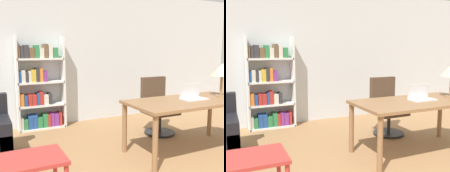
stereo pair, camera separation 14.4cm
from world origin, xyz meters
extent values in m
cube|color=silver|center=(0.00, 4.53, 1.35)|extent=(8.00, 0.06, 2.70)
cube|color=olive|center=(0.82, 2.26, 0.75)|extent=(1.81, 0.87, 0.04)
cylinder|color=olive|center=(-0.03, 1.88, 0.36)|extent=(0.07, 0.07, 0.73)
cylinder|color=olive|center=(-0.03, 2.63, 0.36)|extent=(0.07, 0.07, 0.73)
cylinder|color=olive|center=(1.66, 2.63, 0.36)|extent=(0.07, 0.07, 0.73)
cube|color=silver|center=(0.92, 2.25, 0.77)|extent=(0.38, 0.21, 0.02)
cube|color=silver|center=(0.92, 2.34, 0.89)|extent=(0.38, 0.04, 0.21)
cube|color=white|center=(0.92, 2.34, 0.89)|extent=(0.34, 0.03, 0.18)
cylinder|color=olive|center=(1.48, 2.28, 0.77)|extent=(0.17, 0.17, 0.01)
cylinder|color=olive|center=(1.48, 2.28, 0.93)|extent=(0.04, 0.04, 0.30)
cone|color=#C6B793|center=(1.48, 2.28, 1.18)|extent=(0.34, 0.34, 0.19)
cylinder|color=black|center=(0.94, 3.09, 0.02)|extent=(0.54, 0.54, 0.04)
cylinder|color=#262626|center=(0.94, 3.09, 0.20)|extent=(0.06, 0.06, 0.33)
cube|color=#4C3828|center=(0.94, 3.09, 0.42)|extent=(0.52, 0.52, 0.10)
cube|color=#4C3828|center=(0.94, 3.30, 0.73)|extent=(0.49, 0.08, 0.53)
cube|color=#B2332D|center=(-1.45, 1.82, 0.49)|extent=(0.58, 0.49, 0.04)
cylinder|color=#B2332D|center=(-1.20, 2.03, 0.23)|extent=(0.04, 0.04, 0.47)
cube|color=black|center=(-1.61, 3.22, 0.28)|extent=(0.16, 0.77, 0.56)
cube|color=white|center=(-1.28, 4.34, 0.86)|extent=(0.04, 0.28, 1.73)
cube|color=white|center=(-0.45, 4.34, 0.86)|extent=(0.04, 0.28, 1.73)
cube|color=white|center=(-0.86, 4.34, 0.02)|extent=(0.84, 0.28, 0.04)
cube|color=silver|center=(-1.24, 4.34, 0.14)|extent=(0.05, 0.24, 0.22)
cube|color=#2D7F47|center=(-1.17, 4.34, 0.13)|extent=(0.08, 0.24, 0.18)
cube|color=#234C99|center=(-1.09, 4.34, 0.16)|extent=(0.08, 0.24, 0.24)
cube|color=#234C99|center=(-1.01, 4.34, 0.16)|extent=(0.08, 0.24, 0.24)
cube|color=#2D7F47|center=(-0.92, 4.34, 0.13)|extent=(0.09, 0.24, 0.20)
cube|color=#2D7F47|center=(-0.82, 4.34, 0.16)|extent=(0.09, 0.24, 0.24)
cube|color=#B72D28|center=(-0.75, 4.34, 0.15)|extent=(0.05, 0.24, 0.23)
cube|color=#7F338C|center=(-0.69, 4.34, 0.16)|extent=(0.06, 0.24, 0.25)
cube|color=#7F338C|center=(-0.61, 4.34, 0.15)|extent=(0.09, 0.24, 0.23)
cube|color=#B72D28|center=(-0.53, 4.34, 0.16)|extent=(0.05, 0.24, 0.25)
cube|color=white|center=(-0.86, 4.34, 0.45)|extent=(0.84, 0.28, 0.04)
cube|color=orange|center=(-1.23, 4.34, 0.58)|extent=(0.08, 0.24, 0.22)
cube|color=#234C99|center=(-1.15, 4.34, 0.56)|extent=(0.05, 0.24, 0.19)
cube|color=#B72D28|center=(-1.08, 4.34, 0.57)|extent=(0.06, 0.24, 0.21)
cube|color=#B72D28|center=(-1.00, 4.34, 0.57)|extent=(0.08, 0.24, 0.20)
cube|color=#234C99|center=(-0.93, 4.34, 0.58)|extent=(0.04, 0.24, 0.22)
cube|color=#B72D28|center=(-0.88, 4.34, 0.59)|extent=(0.07, 0.24, 0.24)
cube|color=silver|center=(-0.79, 4.34, 0.56)|extent=(0.09, 0.24, 0.18)
cube|color=#333338|center=(-0.71, 4.34, 0.57)|extent=(0.06, 0.24, 0.20)
cube|color=white|center=(-0.86, 4.34, 0.88)|extent=(0.84, 0.28, 0.04)
cube|color=#234C99|center=(-1.24, 4.34, 1.00)|extent=(0.05, 0.24, 0.20)
cube|color=silver|center=(-1.18, 4.34, 1.01)|extent=(0.07, 0.24, 0.22)
cube|color=#333338|center=(-1.12, 4.34, 0.99)|extent=(0.05, 0.24, 0.19)
cube|color=silver|center=(-1.07, 4.34, 1.00)|extent=(0.05, 0.24, 0.20)
cube|color=gold|center=(-1.00, 4.34, 1.01)|extent=(0.08, 0.24, 0.22)
cube|color=#333338|center=(-0.93, 4.34, 1.02)|extent=(0.06, 0.24, 0.25)
cube|color=orange|center=(-0.86, 4.34, 1.02)|extent=(0.06, 0.24, 0.25)
cube|color=#7F338C|center=(-0.79, 4.34, 0.99)|extent=(0.07, 0.24, 0.19)
cube|color=white|center=(-0.86, 4.34, 1.31)|extent=(0.84, 0.28, 0.04)
cube|color=brown|center=(-1.24, 4.34, 1.44)|extent=(0.04, 0.24, 0.21)
cube|color=#333338|center=(-1.19, 4.34, 1.44)|extent=(0.05, 0.24, 0.22)
cube|color=#333338|center=(-1.11, 4.34, 1.45)|extent=(0.09, 0.24, 0.23)
cube|color=brown|center=(-1.02, 4.34, 1.42)|extent=(0.09, 0.24, 0.18)
cube|color=#2D7F47|center=(-0.93, 4.34, 1.45)|extent=(0.08, 0.24, 0.23)
cube|color=silver|center=(-0.85, 4.34, 1.42)|extent=(0.08, 0.24, 0.18)
cube|color=brown|center=(-0.77, 4.34, 1.46)|extent=(0.07, 0.24, 0.26)
cube|color=silver|center=(-0.68, 4.34, 1.45)|extent=(0.08, 0.24, 0.24)
cube|color=#2D7F47|center=(-0.59, 4.34, 1.43)|extent=(0.09, 0.24, 0.19)
camera|label=1|loc=(-1.82, -0.57, 1.50)|focal=42.00mm
camera|label=2|loc=(-1.69, -0.63, 1.50)|focal=42.00mm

